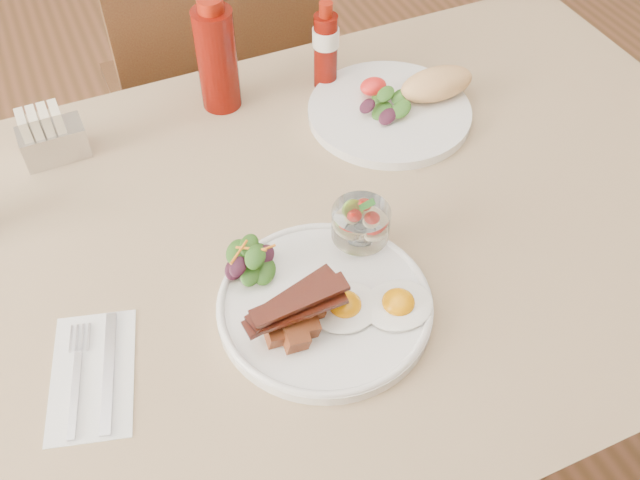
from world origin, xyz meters
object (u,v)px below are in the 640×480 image
(second_plate, at_px, (401,104))
(ketchup_bottle, at_px, (217,58))
(hot_sauce_bottle, at_px, (326,47))
(table, at_px, (341,259))
(fruit_cup, at_px, (361,223))
(chair_far, at_px, (215,94))
(sugar_caddy, at_px, (50,138))
(main_plate, at_px, (325,306))

(second_plate, height_order, ketchup_bottle, ketchup_bottle)
(hot_sauce_bottle, bearing_deg, second_plate, -55.80)
(table, distance_m, fruit_cup, 0.16)
(chair_far, height_order, sugar_caddy, chair_far)
(fruit_cup, bearing_deg, chair_far, 89.56)
(main_plate, relative_size, fruit_cup, 3.52)
(chair_far, distance_m, second_plate, 0.57)
(fruit_cup, distance_m, ketchup_bottle, 0.41)
(main_plate, xyz_separation_m, hot_sauce_bottle, (0.20, 0.45, 0.07))
(second_plate, bearing_deg, sugar_caddy, 167.36)
(table, bearing_deg, hot_sauce_bottle, 70.08)
(main_plate, bearing_deg, chair_far, 83.61)
(fruit_cup, bearing_deg, second_plate, 51.56)
(table, distance_m, main_plate, 0.19)
(sugar_caddy, bearing_deg, table, -42.40)
(chair_far, height_order, fruit_cup, chair_far)
(chair_far, relative_size, second_plate, 3.13)
(table, xyz_separation_m, ketchup_bottle, (-0.07, 0.33, 0.18))
(table, distance_m, chair_far, 0.68)
(ketchup_bottle, height_order, hot_sauce_bottle, ketchup_bottle)
(table, bearing_deg, fruit_cup, -94.91)
(chair_far, height_order, main_plate, chair_far)
(second_plate, height_order, hot_sauce_bottle, hot_sauce_bottle)
(chair_far, bearing_deg, hot_sauce_bottle, -72.44)
(second_plate, height_order, sugar_caddy, sugar_caddy)
(ketchup_bottle, bearing_deg, second_plate, -28.72)
(main_plate, bearing_deg, second_plate, 48.63)
(sugar_caddy, bearing_deg, chair_far, 43.70)
(chair_far, distance_m, fruit_cup, 0.78)
(hot_sauce_bottle, height_order, sugar_caddy, hot_sauce_bottle)
(main_plate, distance_m, second_plate, 0.43)
(fruit_cup, xyz_separation_m, ketchup_bottle, (-0.07, 0.40, 0.03))
(ketchup_bottle, bearing_deg, fruit_cup, -80.74)
(hot_sauce_bottle, bearing_deg, main_plate, -114.37)
(second_plate, bearing_deg, hot_sauce_bottle, 124.20)
(table, xyz_separation_m, chair_far, (0.00, 0.66, -0.14))
(table, height_order, main_plate, main_plate)
(table, bearing_deg, chair_far, 90.00)
(table, xyz_separation_m, main_plate, (-0.09, -0.14, 0.10))
(hot_sauce_bottle, bearing_deg, chair_far, 107.56)
(fruit_cup, distance_m, hot_sauce_bottle, 0.39)
(chair_far, relative_size, main_plate, 3.32)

